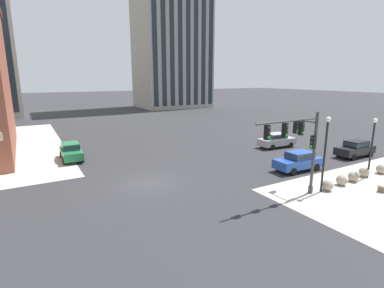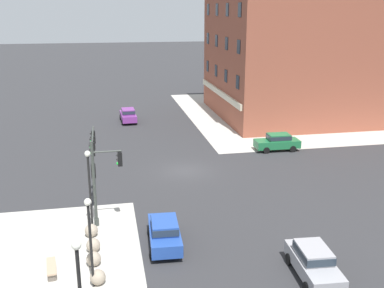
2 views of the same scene
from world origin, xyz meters
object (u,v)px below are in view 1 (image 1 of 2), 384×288
Objects in this scene: bollard_sphere_curb_b at (342,180)px; bollard_sphere_curb_d at (364,172)px; traffic_signal_main at (300,141)px; bollard_sphere_curb_c at (353,177)px; car_cross_eastbound at (355,148)px; bollard_sphere_curb_e at (381,169)px; street_lamp_mid_sidewalk at (372,140)px; street_lamp_corner_near at (325,146)px; car_main_southbound_near at (71,151)px; car_main_northbound_near at (299,160)px; bollard_sphere_curb_a at (327,185)px; car_main_southbound_far at (276,140)px.

bollard_sphere_curb_b is 1.00× the size of bollard_sphere_curb_d.
bollard_sphere_curb_c is at bearing -2.87° from traffic_signal_main.
bollard_sphere_curb_b is at bearing -153.49° from car_cross_eastbound.
bollard_sphere_curb_e is 3.30m from street_lamp_mid_sidewalk.
bollard_sphere_curb_b is 0.18× the size of car_cross_eastbound.
street_lamp_corner_near reaches higher than bollard_sphere_curb_e.
traffic_signal_main is 1.18× the size of street_lamp_mid_sidewalk.
street_lamp_mid_sidewalk is at bearing 178.82° from bollard_sphere_curb_e.
car_cross_eastbound is (25.46, -13.39, 0.00)m from car_main_southbound_near.
car_main_southbound_near is 28.77m from car_cross_eastbound.
car_main_northbound_near is (0.10, 4.18, 0.51)m from bollard_sphere_curb_b.
traffic_signal_main is at bearing -140.67° from car_main_northbound_near.
street_lamp_mid_sidewalk is at bearing -49.97° from car_main_northbound_near.
street_lamp_mid_sidewalk reaches higher than bollard_sphere_curb_b.
car_main_southbound_far is at bearing 59.72° from bollard_sphere_curb_a.
car_main_southbound_near is at bearing 152.26° from car_cross_eastbound.
car_main_southbound_far is (1.46, 11.13, 0.51)m from bollard_sphere_curb_d.
bollard_sphere_curb_d is 26.62m from car_main_southbound_near.
bollard_sphere_curb_c is 11.85m from car_main_southbound_far.
bollard_sphere_curb_b is 0.15× the size of street_lamp_corner_near.
street_lamp_corner_near is at bearing -179.28° from bollard_sphere_curb_e.
traffic_signal_main is 14.29m from car_cross_eastbound.
street_lamp_mid_sidewalk is at bearing 1.31° from street_lamp_corner_near.
car_cross_eastbound is at bearing -60.55° from car_main_southbound_far.
car_main_southbound_far is (-0.60, 11.39, 0.51)m from bollard_sphere_curb_e.
car_main_southbound_far is at bearing 83.48° from street_lamp_mid_sidewalk.
street_lamp_corner_near is (-4.04, -0.13, 2.98)m from bollard_sphere_curb_c.
bollard_sphere_curb_e is at bearing -1.18° from street_lamp_mid_sidewalk.
street_lamp_mid_sidewalk is 7.16m from car_cross_eastbound.
bollard_sphere_curb_b is 0.18× the size of car_main_southbound_far.
bollard_sphere_curb_d is 2.08m from bollard_sphere_curb_e.
bollard_sphere_curb_c is 3.92m from bollard_sphere_curb_e.
car_main_northbound_near is at bearing 65.30° from bollard_sphere_curb_a.
bollard_sphere_curb_b is 0.17× the size of street_lamp_mid_sidewalk.
car_cross_eastbound is at bearing 37.22° from bollard_sphere_curb_d.
bollard_sphere_curb_a is at bearing -178.73° from bollard_sphere_curb_e.
car_main_southbound_near reaches higher than bollard_sphere_curb_e.
traffic_signal_main is 4.41m from bollard_sphere_curb_a.
car_main_northbound_near is (-5.36, 4.16, 0.51)m from bollard_sphere_curb_e.
bollard_sphere_curb_a is 7.35m from bollard_sphere_curb_e.
bollard_sphere_curb_d and bollard_sphere_curb_e have the same top height.
street_lamp_corner_near is 1.20× the size of car_main_northbound_near.
bollard_sphere_curb_d is at bearing -49.77° from car_main_northbound_near.
bollard_sphere_curb_c is 5.02m from street_lamp_corner_near.
bollard_sphere_curb_a is 5.30m from bollard_sphere_curb_d.
car_main_southbound_far is at bearing 56.66° from car_main_northbound_near.
traffic_signal_main is at bearing 168.06° from street_lamp_corner_near.
car_main_southbound_far is 1.02× the size of car_cross_eastbound.
bollard_sphere_curb_e is 0.18× the size of car_main_southbound_near.
car_main_southbound_near and car_cross_eastbound have the same top height.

